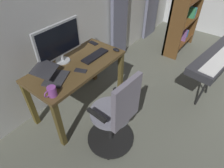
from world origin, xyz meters
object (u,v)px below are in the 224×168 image
cell_phone_face_up (93,43)px  cell_phone_by_monitor (81,71)px  computer_monitor (59,42)px  mug_tea (52,92)px  office_chair (115,117)px  computer_keyboard (95,56)px  laptop (52,75)px  bookshelf (184,9)px  piano_keyboard (218,58)px  desk (77,72)px  computer_mouse (116,50)px

cell_phone_face_up → cell_phone_by_monitor: bearing=35.3°
computer_monitor → mug_tea: 0.65m
office_chair → computer_monitor: size_ratio=1.64×
computer_keyboard → mug_tea: mug_tea is taller
cell_phone_face_up → mug_tea: size_ratio=1.04×
computer_monitor → laptop: computer_monitor is taller
cell_phone_by_monitor → mug_tea: mug_tea is taller
bookshelf → computer_monitor: bearing=-13.6°
mug_tea → bookshelf: bookshelf is taller
computer_keyboard → piano_keyboard: piano_keyboard is taller
desk → piano_keyboard: 1.80m
desk → laptop: 0.39m
computer_keyboard → bookshelf: size_ratio=0.24×
computer_keyboard → piano_keyboard: bearing=126.0°
laptop → desk: bearing=152.5°
cell_phone_face_up → mug_tea: 1.12m
laptop → computer_mouse: laptop is taller
laptop → mug_tea: size_ratio=2.98×
office_chair → cell_phone_face_up: size_ratio=7.24×
piano_keyboard → computer_mouse: bearing=-52.8°
cell_phone_by_monitor → piano_keyboard: bearing=113.5°
desk → piano_keyboard: piano_keyboard is taller
computer_mouse → mug_tea: bearing=0.2°
desk → computer_monitor: bearing=-75.5°
mug_tea → bookshelf: 2.95m
computer_monitor → cell_phone_face_up: bearing=179.4°
office_chair → computer_monitor: 1.08m
computer_monitor → computer_mouse: computer_monitor is taller
computer_mouse → laptop: bearing=-13.1°
office_chair → laptop: (0.14, -0.76, 0.31)m
laptop → cell_phone_face_up: size_ratio=2.85×
piano_keyboard → mug_tea: bearing=-25.8°
mug_tea → office_chair: bearing=120.7°
desk → bookshelf: (-2.41, 0.41, 0.18)m
cell_phone_by_monitor → piano_keyboard: 1.74m
desk → computer_monitor: (0.05, -0.19, 0.38)m
office_chair → computer_mouse: (-0.76, -0.55, 0.27)m
computer_monitor → computer_mouse: 0.75m
desk → computer_monitor: size_ratio=1.96×
cell_phone_by_monitor → cell_phone_face_up: same height
bookshelf → piano_keyboard: bookshelf is taller
laptop → cell_phone_by_monitor: bearing=127.0°
computer_keyboard → bookshelf: 2.16m
office_chair → cell_phone_face_up: bearing=55.5°
computer_keyboard → cell_phone_by_monitor: bearing=11.7°
computer_keyboard → mug_tea: bearing=9.6°
cell_phone_by_monitor → mug_tea: size_ratio=1.04×
office_chair → computer_monitor: (-0.16, -0.93, 0.52)m
computer_keyboard → piano_keyboard: size_ratio=0.34×
bookshelf → computer_keyboard: bearing=-9.0°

